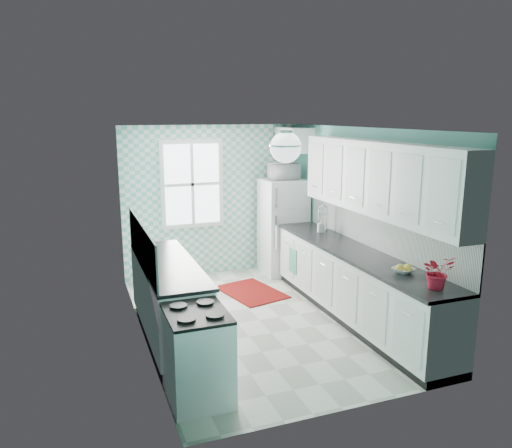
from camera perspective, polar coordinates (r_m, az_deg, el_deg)
name	(u,v)px	position (r m, az deg, el deg)	size (l,w,h in m)	color
floor	(259,321)	(6.74, 0.35, -10.99)	(3.00, 4.40, 0.02)	silver
ceiling	(259,128)	(6.18, 0.38, 10.97)	(3.00, 4.40, 0.02)	white
wall_back	(212,201)	(8.40, -5.01, 2.69)	(3.00, 0.02, 2.50)	#57A699
wall_front	(350,282)	(4.42, 10.68, -6.54)	(3.00, 0.02, 2.50)	#57A699
wall_left	(139,238)	(5.99, -13.27, -1.62)	(0.02, 4.40, 2.50)	#57A699
wall_right	(362,220)	(7.01, 11.98, 0.49)	(0.02, 4.40, 2.50)	#57A699
accent_wall	(213,201)	(8.38, -4.97, 2.67)	(3.00, 0.01, 2.50)	#72BEB4
window	(192,184)	(8.22, -7.31, 4.54)	(1.04, 0.05, 1.44)	white
backsplash_right	(377,230)	(6.68, 13.63, -0.66)	(0.02, 3.60, 0.51)	white
backsplash_left	(142,244)	(5.93, -12.94, -2.29)	(0.02, 2.15, 0.51)	white
upper_cabinets_right	(378,178)	(6.31, 13.81, 5.08)	(0.33, 3.20, 0.90)	white
upper_cabinet_fridge	(293,140)	(8.38, 4.29, 9.56)	(0.40, 0.74, 0.40)	white
ceiling_light	(286,147)	(5.45, 3.42, 8.77)	(0.34, 0.34, 0.35)	silver
base_cabinets_right	(355,287)	(6.74, 11.25, -7.04)	(0.60, 3.60, 0.90)	white
countertop_right	(356,252)	(6.59, 11.32, -3.20)	(0.63, 3.60, 0.04)	black
base_cabinets_left	(169,302)	(6.20, -9.94, -8.74)	(0.60, 2.15, 0.90)	white
countertop_left	(169,264)	(6.05, -9.96, -4.57)	(0.63, 2.15, 0.04)	black
fridge	(283,227)	(8.45, 3.10, -0.29)	(0.70, 0.70, 1.61)	white
stove	(198,354)	(4.91, -6.70, -14.49)	(0.57, 0.72, 0.86)	white
sink	(316,232)	(7.55, 6.92, -0.94)	(0.49, 0.41, 0.53)	silver
rug	(251,292)	(7.70, -0.53, -7.77)	(0.74, 1.06, 0.02)	#681303
dish_towel	(293,261)	(7.66, 4.24, -4.20)	(0.02, 0.25, 0.38)	#569D9F
fruit_bowl	(403,270)	(5.82, 16.50, -5.10)	(0.23, 0.23, 0.06)	white
potted_plant	(438,272)	(5.37, 20.05, -5.16)	(0.32, 0.28, 0.35)	#A30306
soap_bottle	(321,226)	(7.51, 7.41, -0.20)	(0.09, 0.09, 0.20)	#83A3B2
microwave	(284,171)	(8.30, 3.18, 6.02)	(0.47, 0.32, 0.26)	white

